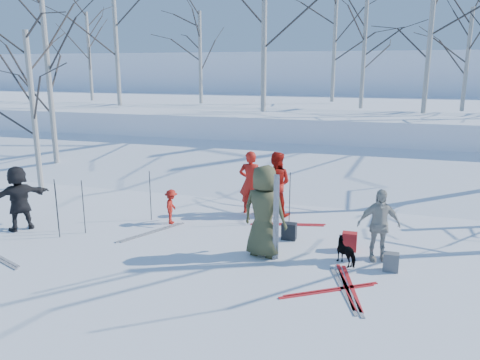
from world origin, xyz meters
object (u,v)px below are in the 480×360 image
(skier_red_seated, at_px, (171,207))
(backpack_dark, at_px, (289,231))
(skier_redor_behind, at_px, (276,184))
(dog, at_px, (347,251))
(skier_red_north, at_px, (250,182))
(backpack_red, at_px, (349,242))
(skier_cream_east, at_px, (379,225))
(backpack_grey, at_px, (391,262))
(skier_olive_center, at_px, (264,211))
(skier_grey_west, at_px, (19,198))

(skier_red_seated, xyz_separation_m, backpack_dark, (3.17, -0.24, -0.26))
(skier_redor_behind, relative_size, dog, 2.73)
(skier_red_north, xyz_separation_m, backpack_red, (2.88, -2.03, -0.67))
(skier_redor_behind, height_order, skier_cream_east, skier_redor_behind)
(dog, height_order, backpack_grey, dog)
(backpack_dark, bearing_deg, backpack_red, -11.58)
(skier_red_north, bearing_deg, skier_cream_east, 139.45)
(skier_olive_center, distance_m, skier_red_north, 3.07)
(skier_red_north, relative_size, backpack_dark, 4.41)
(skier_red_north, distance_m, backpack_dark, 2.36)
(backpack_grey, xyz_separation_m, backpack_dark, (-2.30, 1.15, 0.01))
(skier_grey_west, bearing_deg, backpack_dark, 137.49)
(skier_grey_west, relative_size, backpack_grey, 4.33)
(skier_olive_center, bearing_deg, backpack_red, -143.57)
(skier_redor_behind, xyz_separation_m, skier_red_seated, (-2.43, -1.52, -0.43))
(skier_red_seated, bearing_deg, backpack_red, -108.90)
(skier_red_seated, height_order, backpack_grey, skier_red_seated)
(skier_red_north, xyz_separation_m, dog, (2.88, -2.79, -0.61))
(skier_red_north, height_order, backpack_dark, skier_red_north)
(backpack_grey, bearing_deg, dog, 173.24)
(skier_olive_center, relative_size, skier_red_seated, 2.20)
(skier_red_north, relative_size, skier_redor_behind, 0.99)
(backpack_grey, relative_size, backpack_dark, 0.95)
(skier_olive_center, relative_size, skier_redor_behind, 1.13)
(skier_redor_behind, height_order, skier_red_seated, skier_redor_behind)
(backpack_red, relative_size, backpack_grey, 1.11)
(backpack_red, height_order, backpack_grey, backpack_red)
(skier_redor_behind, bearing_deg, backpack_red, 141.25)
(backpack_grey, bearing_deg, backpack_red, 135.54)
(skier_redor_behind, bearing_deg, dog, 132.41)
(skier_cream_east, xyz_separation_m, backpack_dark, (-2.02, 0.64, -0.57))
(backpack_red, bearing_deg, backpack_grey, -44.46)
(skier_red_seated, distance_m, backpack_red, 4.63)
(dog, relative_size, backpack_dark, 1.62)
(backpack_dark, bearing_deg, skier_red_north, 129.89)
(dog, bearing_deg, skier_red_seated, -61.78)
(skier_red_seated, height_order, skier_grey_west, skier_grey_west)
(skier_red_north, bearing_deg, backpack_red, 138.61)
(dog, xyz_separation_m, backpack_red, (-0.01, 0.76, -0.06))
(skier_olive_center, distance_m, skier_redor_behind, 2.92)
(skier_olive_center, xyz_separation_m, dog, (1.77, 0.07, -0.73))
(skier_grey_west, distance_m, dog, 8.05)
(backpack_grey, bearing_deg, skier_red_seated, 165.67)
(skier_grey_west, distance_m, backpack_red, 8.10)
(dog, distance_m, backpack_dark, 1.78)
(skier_olive_center, bearing_deg, skier_grey_west, 12.73)
(skier_red_north, height_order, skier_grey_west, skier_red_north)
(skier_cream_east, distance_m, backpack_red, 0.89)
(skier_cream_east, height_order, backpack_red, skier_cream_east)
(backpack_red, bearing_deg, skier_cream_east, -30.02)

